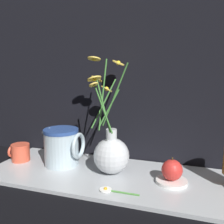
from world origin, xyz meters
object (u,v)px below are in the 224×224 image
object	(u,v)px
vase_with_flowers	(111,152)
orange_fruit	(172,170)
yellow_mug	(20,152)
ceramic_pitcher	(62,145)

from	to	relation	value
vase_with_flowers	orange_fruit	bearing A→B (deg)	-3.49
vase_with_flowers	yellow_mug	size ratio (longest dim) A/B	4.96
yellow_mug	vase_with_flowers	bearing A→B (deg)	0.22
ceramic_pitcher	orange_fruit	distance (m)	0.40
ceramic_pitcher	orange_fruit	world-z (taller)	ceramic_pitcher
yellow_mug	orange_fruit	size ratio (longest dim) A/B	1.08
vase_with_flowers	ceramic_pitcher	bearing A→B (deg)	175.86
ceramic_pitcher	orange_fruit	xyz separation A→B (m)	(0.39, -0.03, -0.03)
ceramic_pitcher	yellow_mug	bearing A→B (deg)	-174.95
yellow_mug	orange_fruit	distance (m)	0.57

